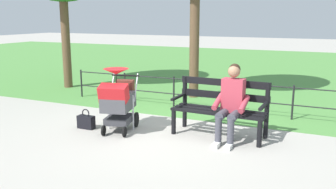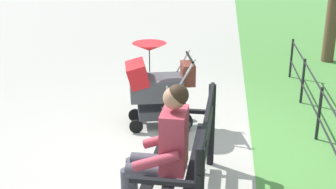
{
  "view_description": "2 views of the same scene",
  "coord_description": "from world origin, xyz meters",
  "px_view_note": "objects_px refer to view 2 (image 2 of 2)",
  "views": [
    {
      "loc": [
        -2.57,
        5.79,
        2.03
      ],
      "look_at": [
        -0.02,
        0.17,
        0.7
      ],
      "focal_mm": 38.85,
      "sensor_mm": 36.0,
      "label": 1
    },
    {
      "loc": [
        -4.72,
        -0.38,
        2.51
      ],
      "look_at": [
        0.04,
        0.2,
        0.75
      ],
      "focal_mm": 48.33,
      "sensor_mm": 36.0,
      "label": 2
    }
  ],
  "objects_px": {
    "park_bench": "(189,151)",
    "stroller": "(155,84)",
    "person_on_bench": "(162,147)",
    "handbag": "(156,100)"
  },
  "relations": [
    {
      "from": "person_on_bench",
      "to": "handbag",
      "type": "xyz_separation_m",
      "value": [
        2.59,
        0.44,
        -0.55
      ]
    },
    {
      "from": "park_bench",
      "to": "person_on_bench",
      "type": "distance_m",
      "value": 0.36
    },
    {
      "from": "park_bench",
      "to": "person_on_bench",
      "type": "bearing_deg",
      "value": 136.28
    },
    {
      "from": "park_bench",
      "to": "stroller",
      "type": "height_order",
      "value": "stroller"
    },
    {
      "from": "park_bench",
      "to": "stroller",
      "type": "bearing_deg",
      "value": 18.54
    },
    {
      "from": "park_bench",
      "to": "stroller",
      "type": "xyz_separation_m",
      "value": [
        1.71,
        0.57,
        0.07
      ]
    },
    {
      "from": "stroller",
      "to": "handbag",
      "type": "bearing_deg",
      "value": 8.19
    },
    {
      "from": "person_on_bench",
      "to": "park_bench",
      "type": "bearing_deg",
      "value": -43.72
    },
    {
      "from": "stroller",
      "to": "handbag",
      "type": "distance_m",
      "value": 0.81
    },
    {
      "from": "person_on_bench",
      "to": "stroller",
      "type": "xyz_separation_m",
      "value": [
        1.94,
        0.35,
        -0.08
      ]
    }
  ]
}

